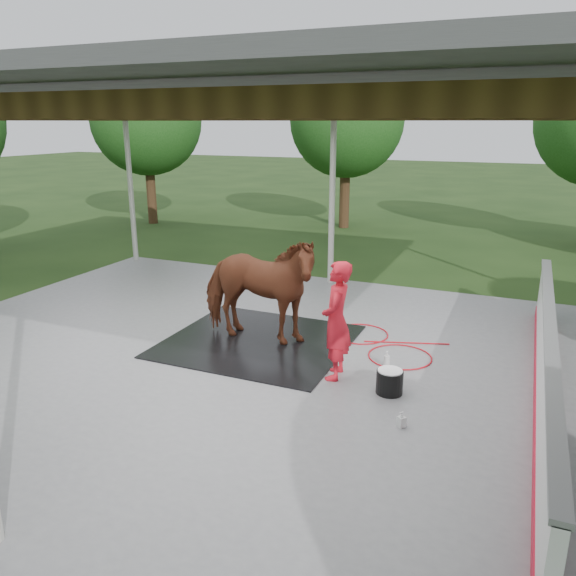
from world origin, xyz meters
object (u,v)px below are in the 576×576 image
at_px(wash_bucket, 390,381).
at_px(dasher_board, 544,370).
at_px(handler, 336,321).
at_px(horse, 257,289).

bearing_deg(wash_bucket, dasher_board, 11.50).
xyz_separation_m(dasher_board, wash_bucket, (-1.96, -0.40, -0.36)).
xyz_separation_m(dasher_board, handler, (-2.84, -0.19, 0.35)).
bearing_deg(wash_bucket, handler, 166.43).
relative_size(horse, handler, 1.25).
bearing_deg(handler, dasher_board, 85.24).
relative_size(dasher_board, wash_bucket, 21.07).
xyz_separation_m(handler, wash_bucket, (0.88, -0.21, -0.71)).
xyz_separation_m(horse, handler, (1.68, -0.78, -0.08)).
bearing_deg(wash_bucket, horse, 158.69).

